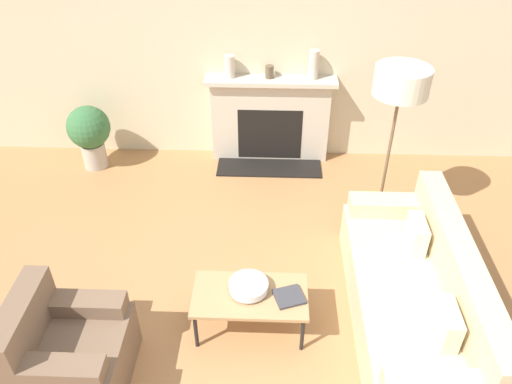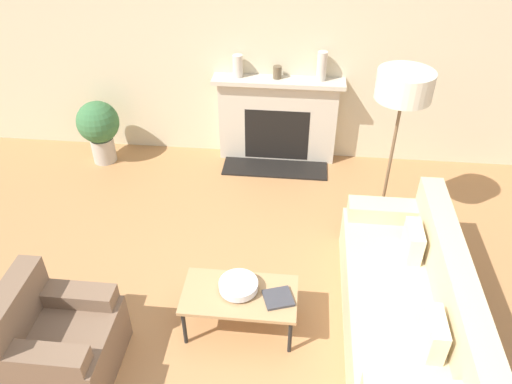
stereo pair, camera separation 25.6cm
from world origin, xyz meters
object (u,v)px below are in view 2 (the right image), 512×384
at_px(fireplace, 277,121).
at_px(couch, 408,304).
at_px(book, 278,298).
at_px(floor_lamp, 403,95).
at_px(mantel_vase_left, 238,66).
at_px(bowl, 238,285).
at_px(mantel_vase_center_right, 322,66).
at_px(mantel_vase_center_left, 277,72).
at_px(potted_plant, 99,127).
at_px(armchair_near, 57,341).
at_px(coffee_table, 240,297).

bearing_deg(fireplace, couch, -64.45).
relative_size(book, floor_lamp, 0.16).
distance_m(floor_lamp, mantel_vase_left, 2.06).
bearing_deg(bowl, mantel_vase_center_right, 77.02).
bearing_deg(couch, book, -82.68).
height_order(mantel_vase_center_left, potted_plant, mantel_vase_center_left).
bearing_deg(floor_lamp, mantel_vase_center_left, 133.43).
xyz_separation_m(armchair_near, mantel_vase_left, (0.94, 3.19, 0.87)).
distance_m(fireplace, mantel_vase_left, 0.82).
relative_size(fireplace, armchair_near, 1.88).
height_order(couch, floor_lamp, floor_lamp).
xyz_separation_m(coffee_table, potted_plant, (-2.00, 2.37, 0.11)).
xyz_separation_m(coffee_table, floor_lamp, (1.27, 1.43, 1.12)).
bearing_deg(mantel_vase_center_right, mantel_vase_center_left, 180.00).
relative_size(fireplace, potted_plant, 1.93).
bearing_deg(potted_plant, floor_lamp, -15.97).
xyz_separation_m(floor_lamp, potted_plant, (-3.27, 0.94, -1.01)).
bearing_deg(floor_lamp, potted_plant, 164.03).
relative_size(mantel_vase_center_right, potted_plant, 0.42).
relative_size(armchair_near, coffee_table, 0.88).
bearing_deg(mantel_vase_center_right, armchair_near, -120.59).
bearing_deg(bowl, fireplace, 87.12).
distance_m(floor_lamp, mantel_vase_center_right, 1.43).
bearing_deg(mantel_vase_center_left, fireplace, -39.42).
distance_m(coffee_table, mantel_vase_center_right, 2.86).
height_order(floor_lamp, potted_plant, floor_lamp).
bearing_deg(fireplace, potted_plant, -172.37).
distance_m(mantel_vase_left, potted_plant, 1.82).
xyz_separation_m(bowl, potted_plant, (-1.99, 2.33, 0.03)).
bearing_deg(couch, coffee_table, -85.43).
relative_size(mantel_vase_left, mantel_vase_center_right, 0.77).
bearing_deg(fireplace, armchair_near, -113.97).
relative_size(fireplace, bowl, 4.86).
distance_m(mantel_vase_center_left, mantel_vase_center_right, 0.50).
bearing_deg(mantel_vase_center_left, mantel_vase_left, 180.00).
xyz_separation_m(fireplace, mantel_vase_center_left, (-0.02, 0.02, 0.61)).
bearing_deg(mantel_vase_center_right, mantel_vase_left, 180.00).
bearing_deg(potted_plant, fireplace, 7.63).
relative_size(couch, floor_lamp, 1.24).
xyz_separation_m(coffee_table, bowl, (-0.01, 0.04, 0.09)).
bearing_deg(fireplace, mantel_vase_center_left, 140.58).
xyz_separation_m(coffee_table, mantel_vase_center_right, (0.59, 2.67, 0.86)).
height_order(mantel_vase_center_right, potted_plant, mantel_vase_center_right).
height_order(couch, armchair_near, couch).
xyz_separation_m(mantel_vase_center_right, potted_plant, (-2.59, -0.30, -0.74)).
height_order(fireplace, armchair_near, fireplace).
distance_m(coffee_table, mantel_vase_left, 2.81).
bearing_deg(mantel_vase_left, mantel_vase_center_left, 0.00).
distance_m(couch, floor_lamp, 1.78).
bearing_deg(coffee_table, mantel_vase_left, 97.46).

